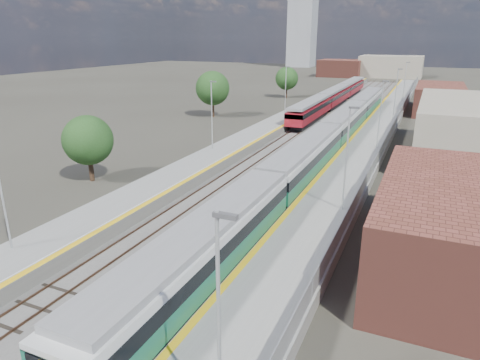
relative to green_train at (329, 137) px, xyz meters
The scene contains 11 objects.
ground 10.32m from the green_train, 98.56° to the left, with size 320.00×320.00×0.00m, color #47443A.
ballast_bed 13.20m from the green_train, 106.74° to the left, with size 10.50×155.00×0.06m, color #565451.
tracks 14.64m from the green_train, 102.56° to the left, with size 8.96×160.00×0.17m.
platform_right 13.13m from the green_train, 73.12° to the left, with size 4.70×155.00×8.52m.
platform_left 16.41m from the green_train, 130.26° to the left, with size 4.30×155.00×8.52m.
buildings 100.86m from the green_train, 101.26° to the left, with size 72.00×185.50×40.00m.
green_train is the anchor object (origin of this frame).
red_train 37.60m from the green_train, 100.73° to the left, with size 2.72×55.24×3.44m.
tree_a 25.73m from the green_train, 135.67° to the right, with size 4.59×4.59×6.23m.
tree_b 29.18m from the green_train, 144.01° to the left, with size 5.65×5.65×7.66m.
tree_c 49.20m from the green_train, 113.45° to the left, with size 5.00×5.00×6.77m.
Camera 1 is at (11.41, -7.38, 12.91)m, focal length 32.00 mm.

